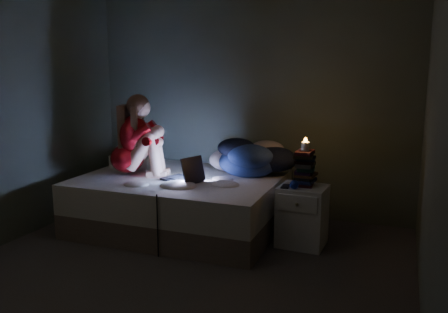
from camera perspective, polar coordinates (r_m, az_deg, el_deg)
The scene contains 13 objects.
floor at distance 3.84m, azimuth -6.22°, elevation -14.63°, with size 3.60×3.80×0.02m, color #46423E.
wall_back at distance 5.24m, azimuth 3.05°, elevation 7.18°, with size 3.60×0.02×2.60m, color #4E5544.
wall_right at distance 3.10m, azimuth 24.64°, elevation 3.61°, with size 0.02×3.80×2.60m, color #4E5544.
bed at distance 4.85m, azimuth -5.25°, elevation -5.55°, with size 1.96×1.47×0.54m, color #B3AFA7, non-canonical shape.
pillow at distance 5.30m, azimuth -10.64°, elevation -0.51°, with size 0.47×0.33×0.14m, color beige.
woman at distance 4.86m, azimuth -11.71°, elevation 2.57°, with size 0.51×0.34×0.83m, color maroon, non-canonical shape.
laptop at distance 4.58m, azimuth -5.15°, elevation -1.32°, with size 0.38×0.27×0.27m, color black, non-canonical shape.
clothes_pile at distance 4.82m, azimuth 2.95°, elevation 0.10°, with size 0.66×0.53×0.39m, color navy, non-canonical shape.
nightstand at distance 4.44m, azimuth 9.44°, elevation -7.09°, with size 0.42×0.37×0.56m, color silver.
book_stack at distance 4.36m, azimuth 9.73°, elevation -1.28°, with size 0.19×0.25×0.34m, color black, non-canonical shape.
candle at distance 4.32m, azimuth 9.82°, elevation 1.46°, with size 0.07×0.07×0.08m, color beige.
phone at distance 4.30m, azimuth 7.51°, elevation -3.63°, with size 0.07×0.14×0.01m, color black.
blue_orb at distance 4.24m, azimuth 8.58°, elevation -3.42°, with size 0.08×0.08×0.08m, color navy.
Camera 1 is at (1.60, -3.07, 1.64)m, focal length 37.79 mm.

